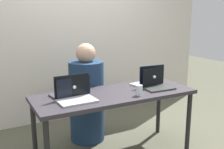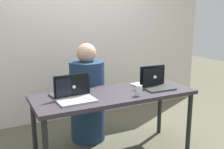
% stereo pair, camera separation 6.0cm
% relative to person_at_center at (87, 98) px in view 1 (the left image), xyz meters
% --- Properties ---
extents(back_wall, '(4.50, 0.10, 2.52)m').
position_rel_person_at_center_xyz_m(back_wall, '(0.11, 0.82, 0.73)').
color(back_wall, beige).
rests_on(back_wall, ground).
extents(desk, '(1.67, 0.64, 0.72)m').
position_rel_person_at_center_xyz_m(desk, '(0.11, -0.52, 0.12)').
color(desk, '#2E2A30').
rests_on(desk, ground).
extents(person_at_center, '(0.50, 0.50, 1.19)m').
position_rel_person_at_center_xyz_m(person_at_center, '(0.00, 0.00, 0.00)').
color(person_at_center, navy).
rests_on(person_at_center, ground).
extents(laptop_front_right, '(0.32, 0.28, 0.24)m').
position_rel_person_at_center_xyz_m(laptop_front_right, '(0.59, -0.56, 0.24)').
color(laptop_front_right, '#353836').
rests_on(laptop_front_right, desk).
extents(laptop_back_left, '(0.39, 0.26, 0.20)m').
position_rel_person_at_center_xyz_m(laptop_back_left, '(-0.34, -0.42, 0.24)').
color(laptop_back_left, '#3B353E').
rests_on(laptop_back_left, desk).
extents(laptop_back_right, '(0.35, 0.27, 0.21)m').
position_rel_person_at_center_xyz_m(laptop_back_right, '(0.58, -0.45, 0.24)').
color(laptop_back_right, silver).
rests_on(laptop_back_right, desk).
extents(laptop_front_left, '(0.36, 0.28, 0.23)m').
position_rel_person_at_center_xyz_m(laptop_front_left, '(-0.34, -0.57, 0.24)').
color(laptop_front_left, '#B0B1B9').
rests_on(laptop_front_left, desk).
extents(water_glass_right, '(0.06, 0.06, 0.11)m').
position_rel_person_at_center_xyz_m(water_glass_right, '(0.28, -0.71, 0.24)').
color(water_glass_right, silver).
rests_on(water_glass_right, desk).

